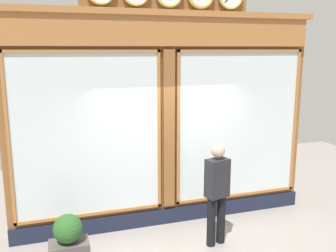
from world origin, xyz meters
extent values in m
cube|color=brown|center=(0.00, -0.15, 1.83)|extent=(5.43, 0.30, 3.66)
cube|color=#191E33|center=(0.00, 0.02, 0.14)|extent=(5.43, 0.08, 0.28)
cube|color=#A56936|center=(0.00, 0.04, 3.42)|extent=(5.32, 0.08, 0.49)
cube|color=#A56936|center=(0.00, 0.02, 3.71)|extent=(5.54, 0.20, 0.10)
cube|color=silver|center=(-1.38, 0.01, 1.74)|extent=(2.37, 0.02, 2.67)
cube|color=#A56936|center=(-1.38, 0.04, 3.10)|extent=(2.47, 0.04, 0.05)
cube|color=#A56936|center=(-1.38, 0.04, 0.37)|extent=(2.47, 0.04, 0.05)
cube|color=#A56936|center=(-2.59, 0.04, 1.74)|extent=(0.05, 0.04, 2.77)
cube|color=#A56936|center=(-0.18, 0.04, 1.74)|extent=(0.05, 0.04, 2.77)
cube|color=silver|center=(1.38, 0.01, 1.74)|extent=(2.37, 0.02, 2.67)
cube|color=#A56936|center=(1.38, 0.04, 3.10)|extent=(2.47, 0.04, 0.05)
cube|color=#A56936|center=(1.38, 0.04, 0.37)|extent=(2.47, 0.04, 0.05)
cube|color=#A56936|center=(2.59, 0.04, 1.74)|extent=(0.05, 0.04, 2.77)
cube|color=#A56936|center=(0.18, 0.04, 1.74)|extent=(0.05, 0.04, 2.77)
cube|color=brown|center=(0.00, 0.03, 1.74)|extent=(0.20, 0.10, 2.77)
cylinder|color=black|center=(-0.40, 1.00, 0.41)|extent=(0.14, 0.14, 0.82)
cylinder|color=black|center=(-0.60, 0.95, 0.41)|extent=(0.14, 0.14, 0.82)
cube|color=#232328|center=(-0.50, 0.98, 1.13)|extent=(0.40, 0.30, 0.62)
sphere|color=tan|center=(-0.50, 0.98, 1.58)|extent=(0.22, 0.22, 0.22)
sphere|color=#285623|center=(1.82, 1.03, 0.65)|extent=(0.41, 0.41, 0.41)
camera|label=1|loc=(1.98, 6.09, 3.13)|focal=40.10mm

